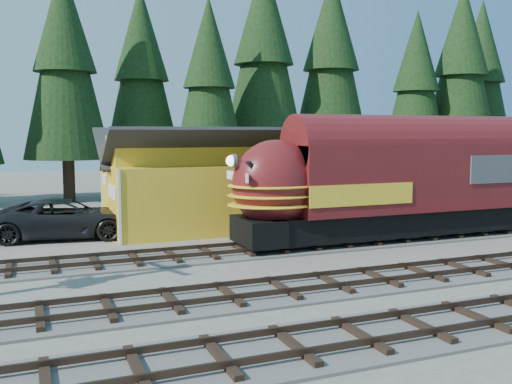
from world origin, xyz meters
name	(u,v)px	position (x,y,z in m)	size (l,w,h in m)	color
ground	(320,271)	(0.00, 0.00, 0.00)	(120.00, 120.00, 0.00)	#6B665B
track_siding	(460,233)	(10.00, 4.00, 0.06)	(68.00, 3.20, 0.33)	#4C4947
track_spur	(24,217)	(-10.00, 18.00, 0.06)	(32.00, 3.20, 0.33)	#4C4947
depot	(225,171)	(0.00, 10.50, 2.96)	(12.80, 7.00, 5.30)	gold
conifer_backdrop	(246,65)	(6.91, 25.30, 10.34)	(79.51, 21.23, 17.10)	black
locomotive	(388,186)	(5.71, 4.00, 2.57)	(16.16, 3.21, 4.39)	black
pickup_truck_a	(66,219)	(-8.11, 10.26, 0.94)	(3.12, 6.77, 1.88)	black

